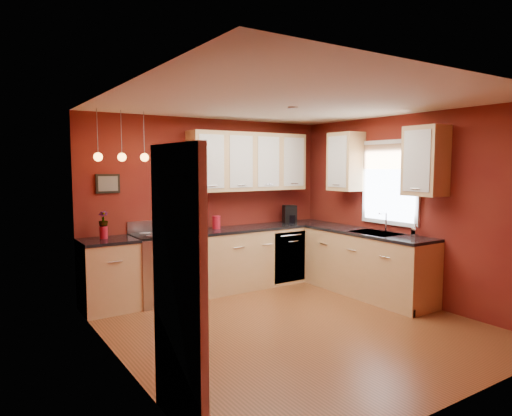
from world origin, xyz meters
TOP-DOWN VIEW (x-y plane):
  - floor at (0.00, 0.00)m, footprint 4.20×4.20m
  - ceiling at (0.00, 0.00)m, footprint 4.00×4.20m
  - wall_back at (0.00, 2.10)m, footprint 4.00×0.02m
  - wall_front at (0.00, -2.10)m, footprint 4.00×0.02m
  - wall_left at (-2.00, 0.00)m, footprint 0.02×4.20m
  - wall_right at (2.00, 0.00)m, footprint 0.02×4.20m
  - base_cabinets_back_left at (-1.65, 1.80)m, footprint 0.70×0.60m
  - base_cabinets_back_right at (0.73, 1.80)m, footprint 2.54×0.60m
  - base_cabinets_right at (1.70, 0.45)m, footprint 0.60×2.10m
  - counter_back_left at (-1.65, 1.80)m, footprint 0.70×0.62m
  - counter_back_right at (0.73, 1.80)m, footprint 2.54×0.62m
  - counter_right at (1.70, 0.45)m, footprint 0.62×2.10m
  - gas_range at (-0.92, 1.80)m, footprint 0.76×0.64m
  - dishwasher_front at (1.10, 1.51)m, footprint 0.60×0.02m
  - sink at (1.70, 0.30)m, footprint 0.50×0.70m
  - window at (1.97, 0.30)m, footprint 0.06×1.02m
  - door_left_wall at (-1.97, -1.20)m, footprint 0.12×0.82m
  - upper_cabinets_back at (0.60, 1.93)m, footprint 2.00×0.35m
  - upper_cabinets_right at (1.82, 0.32)m, footprint 0.35×1.95m
  - wall_picture at (-1.55, 2.08)m, footprint 0.32×0.03m
  - pendant_lights at (-1.45, 1.75)m, footprint 0.71×0.11m
  - red_canister at (-0.01, 1.89)m, footprint 0.13×0.13m
  - red_vase at (-1.68, 1.88)m, footprint 0.10×0.10m
  - flowers at (-1.68, 1.88)m, footprint 0.16×0.16m
  - coffee_maker at (1.35, 1.84)m, footprint 0.25×0.24m
  - soap_pump at (1.87, -0.25)m, footprint 0.09×0.10m
  - dish_towel at (-0.83, 1.47)m, footprint 0.23×0.02m

SIDE VIEW (x-z plane):
  - floor at x=0.00m, z-range 0.00..0.00m
  - base_cabinets_back_left at x=-1.65m, z-range 0.00..0.90m
  - base_cabinets_back_right at x=0.73m, z-range 0.00..0.90m
  - base_cabinets_right at x=1.70m, z-range 0.00..0.90m
  - dishwasher_front at x=1.10m, z-range 0.05..0.85m
  - gas_range at x=-0.92m, z-range -0.07..1.04m
  - dish_towel at x=-0.83m, z-range 0.37..0.67m
  - sink at x=1.70m, z-range 0.75..1.08m
  - counter_back_left at x=-1.65m, z-range 0.90..0.94m
  - counter_back_right at x=0.73m, z-range 0.90..0.94m
  - counter_right at x=1.70m, z-range 0.90..0.94m
  - red_vase at x=-1.68m, z-range 0.94..1.10m
  - door_left_wall at x=-1.97m, z-range 0.00..2.05m
  - soap_pump at x=1.87m, z-range 0.94..1.12m
  - red_canister at x=-0.01m, z-range 0.94..1.14m
  - coffee_maker at x=1.35m, z-range 0.93..1.22m
  - flowers at x=-1.68m, z-range 1.08..1.30m
  - wall_back at x=0.00m, z-range 0.00..2.60m
  - wall_front at x=0.00m, z-range 0.00..2.60m
  - wall_left at x=-2.00m, z-range 0.00..2.60m
  - wall_right at x=2.00m, z-range 0.00..2.60m
  - wall_picture at x=-1.55m, z-range 1.52..1.78m
  - window at x=1.97m, z-range 1.08..2.30m
  - upper_cabinets_back at x=0.60m, z-range 1.50..2.40m
  - upper_cabinets_right at x=1.82m, z-range 1.50..2.40m
  - pendant_lights at x=-1.45m, z-range 1.68..2.34m
  - ceiling at x=0.00m, z-range 2.59..2.61m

